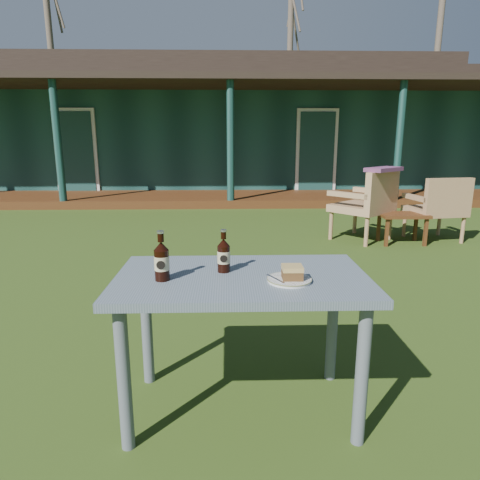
{
  "coord_description": "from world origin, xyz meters",
  "views": [
    {
      "loc": [
        -0.07,
        -3.54,
        1.36
      ],
      "look_at": [
        0.0,
        -1.3,
        0.82
      ],
      "focal_mm": 32.0,
      "sensor_mm": 36.0,
      "label": 1
    }
  ],
  "objects_px": {
    "cafe_table": "(242,295)",
    "cake_slice": "(292,272)",
    "side_table": "(403,218)",
    "plate": "(289,280)",
    "cola_bottle_near": "(224,255)",
    "cola_bottle_far": "(162,261)",
    "armchair_right": "(439,206)",
    "armchair_left": "(368,202)"
  },
  "relations": [
    {
      "from": "cafe_table",
      "to": "cola_bottle_far",
      "type": "distance_m",
      "value": 0.42
    },
    {
      "from": "cake_slice",
      "to": "plate",
      "type": "bearing_deg",
      "value": 157.32
    },
    {
      "from": "armchair_left",
      "to": "armchair_right",
      "type": "xyz_separation_m",
      "value": [
        0.92,
        -0.07,
        -0.05
      ]
    },
    {
      "from": "cola_bottle_far",
      "to": "armchair_right",
      "type": "xyz_separation_m",
      "value": [
        3.09,
        3.63,
        -0.33
      ]
    },
    {
      "from": "cake_slice",
      "to": "armchair_right",
      "type": "bearing_deg",
      "value": 55.7
    },
    {
      "from": "cafe_table",
      "to": "side_table",
      "type": "distance_m",
      "value": 4.11
    },
    {
      "from": "cola_bottle_near",
      "to": "armchair_left",
      "type": "xyz_separation_m",
      "value": [
        1.89,
        3.58,
        -0.28
      ]
    },
    {
      "from": "armchair_right",
      "to": "side_table",
      "type": "relative_size",
      "value": 1.43
    },
    {
      "from": "cafe_table",
      "to": "cola_bottle_far",
      "type": "bearing_deg",
      "value": -170.42
    },
    {
      "from": "cake_slice",
      "to": "armchair_left",
      "type": "height_order",
      "value": "armchair_left"
    },
    {
      "from": "plate",
      "to": "cola_bottle_far",
      "type": "height_order",
      "value": "cola_bottle_far"
    },
    {
      "from": "cafe_table",
      "to": "cake_slice",
      "type": "relative_size",
      "value": 13.04
    },
    {
      "from": "cola_bottle_near",
      "to": "cola_bottle_far",
      "type": "bearing_deg",
      "value": -157.22
    },
    {
      "from": "cake_slice",
      "to": "side_table",
      "type": "relative_size",
      "value": 0.15
    },
    {
      "from": "cola_bottle_far",
      "to": "armchair_left",
      "type": "bearing_deg",
      "value": 59.59
    },
    {
      "from": "cafe_table",
      "to": "armchair_left",
      "type": "height_order",
      "value": "armchair_left"
    },
    {
      "from": "cola_bottle_far",
      "to": "armchair_left",
      "type": "relative_size",
      "value": 0.24
    },
    {
      "from": "cola_bottle_near",
      "to": "side_table",
      "type": "xyz_separation_m",
      "value": [
        2.29,
        3.4,
        -0.46
      ]
    },
    {
      "from": "plate",
      "to": "armchair_left",
      "type": "xyz_separation_m",
      "value": [
        1.59,
        3.73,
        -0.2
      ]
    },
    {
      "from": "plate",
      "to": "cola_bottle_far",
      "type": "distance_m",
      "value": 0.59
    },
    {
      "from": "cake_slice",
      "to": "armchair_right",
      "type": "distance_m",
      "value": 4.45
    },
    {
      "from": "cafe_table",
      "to": "armchair_left",
      "type": "xyz_separation_m",
      "value": [
        1.8,
        3.63,
        -0.09
      ]
    },
    {
      "from": "cake_slice",
      "to": "side_table",
      "type": "distance_m",
      "value": 4.09
    },
    {
      "from": "cafe_table",
      "to": "armchair_right",
      "type": "height_order",
      "value": "armchair_right"
    },
    {
      "from": "armchair_left",
      "to": "cola_bottle_near",
      "type": "bearing_deg",
      "value": -117.82
    },
    {
      "from": "plate",
      "to": "cola_bottle_near",
      "type": "distance_m",
      "value": 0.35
    },
    {
      "from": "cake_slice",
      "to": "cafe_table",
      "type": "bearing_deg",
      "value": 155.47
    },
    {
      "from": "cake_slice",
      "to": "armchair_right",
      "type": "height_order",
      "value": "armchair_right"
    },
    {
      "from": "cake_slice",
      "to": "cola_bottle_near",
      "type": "xyz_separation_m",
      "value": [
        -0.31,
        0.16,
        0.04
      ]
    },
    {
      "from": "cafe_table",
      "to": "cola_bottle_near",
      "type": "xyz_separation_m",
      "value": [
        -0.09,
        0.06,
        0.19
      ]
    },
    {
      "from": "cafe_table",
      "to": "side_table",
      "type": "relative_size",
      "value": 2.0
    },
    {
      "from": "plate",
      "to": "armchair_left",
      "type": "relative_size",
      "value": 0.21
    },
    {
      "from": "cake_slice",
      "to": "side_table",
      "type": "bearing_deg",
      "value": 60.84
    },
    {
      "from": "side_table",
      "to": "cola_bottle_far",
      "type": "bearing_deg",
      "value": -126.24
    },
    {
      "from": "cafe_table",
      "to": "armchair_right",
      "type": "xyz_separation_m",
      "value": [
        2.73,
        3.56,
        -0.14
      ]
    },
    {
      "from": "cafe_table",
      "to": "cola_bottle_near",
      "type": "height_order",
      "value": "cola_bottle_near"
    },
    {
      "from": "cafe_table",
      "to": "cake_slice",
      "type": "distance_m",
      "value": 0.29
    },
    {
      "from": "cafe_table",
      "to": "cola_bottle_far",
      "type": "relative_size",
      "value": 5.18
    },
    {
      "from": "plate",
      "to": "cafe_table",
      "type": "bearing_deg",
      "value": 155.37
    },
    {
      "from": "cafe_table",
      "to": "cake_slice",
      "type": "height_order",
      "value": "cake_slice"
    },
    {
      "from": "armchair_left",
      "to": "side_table",
      "type": "relative_size",
      "value": 1.59
    },
    {
      "from": "cafe_table",
      "to": "cake_slice",
      "type": "bearing_deg",
      "value": -24.53
    }
  ]
}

